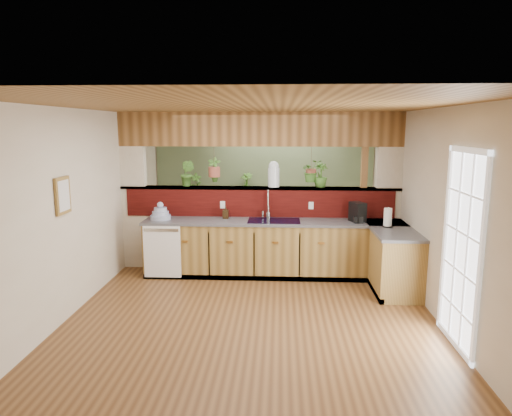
# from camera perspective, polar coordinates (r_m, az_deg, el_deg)

# --- Properties ---
(ground) EXTENTS (4.60, 7.00, 0.01)m
(ground) POSITION_cam_1_polar(r_m,az_deg,el_deg) (6.55, -0.15, -11.05)
(ground) COLOR brown
(ground) RESTS_ON ground
(ceiling) EXTENTS (4.60, 7.00, 0.01)m
(ceiling) POSITION_cam_1_polar(r_m,az_deg,el_deg) (6.11, -0.16, 12.32)
(ceiling) COLOR brown
(ceiling) RESTS_ON ground
(wall_back) EXTENTS (4.60, 0.02, 2.60)m
(wall_back) POSITION_cam_1_polar(r_m,az_deg,el_deg) (9.66, 1.00, 3.81)
(wall_back) COLOR beige
(wall_back) RESTS_ON ground
(wall_front) EXTENTS (4.60, 0.02, 2.60)m
(wall_front) POSITION_cam_1_polar(r_m,az_deg,el_deg) (2.83, -4.19, -12.12)
(wall_front) COLOR beige
(wall_front) RESTS_ON ground
(wall_left) EXTENTS (0.02, 7.00, 2.60)m
(wall_left) POSITION_cam_1_polar(r_m,az_deg,el_deg) (6.73, -20.11, 0.39)
(wall_left) COLOR beige
(wall_left) RESTS_ON ground
(wall_right) EXTENTS (0.02, 7.00, 2.60)m
(wall_right) POSITION_cam_1_polar(r_m,az_deg,el_deg) (6.49, 20.56, 0.02)
(wall_right) COLOR beige
(wall_right) RESTS_ON ground
(pass_through_partition) EXTENTS (4.60, 0.21, 2.60)m
(pass_through_partition) POSITION_cam_1_polar(r_m,az_deg,el_deg) (7.54, 0.64, 1.17)
(pass_through_partition) COLOR beige
(pass_through_partition) RESTS_ON ground
(pass_through_ledge) EXTENTS (4.60, 0.21, 0.04)m
(pass_through_ledge) POSITION_cam_1_polar(r_m,az_deg,el_deg) (7.52, 0.42, 2.52)
(pass_through_ledge) COLOR brown
(pass_through_ledge) RESTS_ON ground
(header_beam) EXTENTS (4.60, 0.15, 0.55)m
(header_beam) POSITION_cam_1_polar(r_m,az_deg,el_deg) (7.45, 0.43, 9.82)
(header_beam) COLOR brown
(header_beam) RESTS_ON ground
(sage_backwall) EXTENTS (4.55, 0.02, 2.55)m
(sage_backwall) POSITION_cam_1_polar(r_m,az_deg,el_deg) (9.64, 1.00, 3.79)
(sage_backwall) COLOR #5D714D
(sage_backwall) RESTS_ON ground
(countertop) EXTENTS (4.14, 1.52, 0.90)m
(countertop) POSITION_cam_1_polar(r_m,az_deg,el_deg) (7.24, 6.89, -5.30)
(countertop) COLOR brown
(countertop) RESTS_ON ground
(dishwasher) EXTENTS (0.58, 0.03, 0.82)m
(dishwasher) POSITION_cam_1_polar(r_m,az_deg,el_deg) (7.26, -11.65, -5.34)
(dishwasher) COLOR white
(dishwasher) RESTS_ON ground
(navy_sink) EXTENTS (0.82, 0.50, 0.18)m
(navy_sink) POSITION_cam_1_polar(r_m,az_deg,el_deg) (7.24, 2.26, -2.20)
(navy_sink) COLOR black
(navy_sink) RESTS_ON countertop
(french_door) EXTENTS (0.06, 1.02, 2.16)m
(french_door) POSITION_cam_1_polar(r_m,az_deg,el_deg) (5.34, 24.23, -5.08)
(french_door) COLOR white
(french_door) RESTS_ON ground
(framed_print) EXTENTS (0.04, 0.35, 0.45)m
(framed_print) POSITION_cam_1_polar(r_m,az_deg,el_deg) (5.96, -22.99, 1.44)
(framed_print) COLOR brown
(framed_print) RESTS_ON wall_left
(faucet) EXTENTS (0.21, 0.21, 0.47)m
(faucet) POSITION_cam_1_polar(r_m,az_deg,el_deg) (7.33, 1.51, 0.62)
(faucet) COLOR #B7B7B2
(faucet) RESTS_ON countertop
(dish_stack) EXTENTS (0.33, 0.33, 0.29)m
(dish_stack) POSITION_cam_1_polar(r_m,az_deg,el_deg) (7.45, -11.84, -0.74)
(dish_stack) COLOR #97A2C3
(dish_stack) RESTS_ON countertop
(soap_dispenser) EXTENTS (0.09, 0.10, 0.20)m
(soap_dispenser) POSITION_cam_1_polar(r_m,az_deg,el_deg) (7.39, -3.81, -0.54)
(soap_dispenser) COLOR #362613
(soap_dispenser) RESTS_ON countertop
(coffee_maker) EXTENTS (0.16, 0.28, 0.31)m
(coffee_maker) POSITION_cam_1_polar(r_m,az_deg,el_deg) (7.27, 12.58, -0.61)
(coffee_maker) COLOR black
(coffee_maker) RESTS_ON countertop
(paper_towel) EXTENTS (0.14, 0.14, 0.30)m
(paper_towel) POSITION_cam_1_polar(r_m,az_deg,el_deg) (7.01, 16.14, -1.20)
(paper_towel) COLOR black
(paper_towel) RESTS_ON countertop
(glass_jar) EXTENTS (0.19, 0.19, 0.42)m
(glass_jar) POSITION_cam_1_polar(r_m,az_deg,el_deg) (7.49, 2.23, 4.27)
(glass_jar) COLOR silver
(glass_jar) RESTS_ON pass_through_ledge
(ledge_plant_left) EXTENTS (0.29, 0.26, 0.43)m
(ledge_plant_left) POSITION_cam_1_polar(r_m,az_deg,el_deg) (7.64, -8.57, 4.31)
(ledge_plant_left) COLOR #396723
(ledge_plant_left) RESTS_ON pass_through_ledge
(ledge_plant_right) EXTENTS (0.28, 0.28, 0.40)m
(ledge_plant_right) POSITION_cam_1_polar(r_m,az_deg,el_deg) (7.52, 8.07, 4.11)
(ledge_plant_right) COLOR #396723
(ledge_plant_right) RESTS_ON pass_through_ledge
(hanging_plant_a) EXTENTS (0.22, 0.19, 0.53)m
(hanging_plant_a) POSITION_cam_1_polar(r_m,az_deg,el_deg) (7.55, -5.25, 5.78)
(hanging_plant_a) COLOR brown
(hanging_plant_a) RESTS_ON header_beam
(hanging_plant_b) EXTENTS (0.40, 0.38, 0.51)m
(hanging_plant_b) POSITION_cam_1_polar(r_m,az_deg,el_deg) (7.48, 6.93, 5.81)
(hanging_plant_b) COLOR brown
(hanging_plant_b) RESTS_ON header_beam
(shelving_console) EXTENTS (1.43, 0.58, 0.93)m
(shelving_console) POSITION_cam_1_polar(r_m,az_deg,el_deg) (9.60, -3.91, -1.09)
(shelving_console) COLOR black
(shelving_console) RESTS_ON ground
(shelf_plant_a) EXTENTS (0.27, 0.22, 0.45)m
(shelf_plant_a) POSITION_cam_1_polar(r_m,az_deg,el_deg) (9.58, -7.49, 3.00)
(shelf_plant_a) COLOR #396723
(shelf_plant_a) RESTS_ON shelving_console
(shelf_plant_b) EXTENTS (0.32, 0.32, 0.46)m
(shelf_plant_b) POSITION_cam_1_polar(r_m,az_deg,el_deg) (9.45, -1.21, 3.02)
(shelf_plant_b) COLOR #396723
(shelf_plant_b) RESTS_ON shelving_console
(floor_plant) EXTENTS (0.76, 0.68, 0.75)m
(floor_plant) POSITION_cam_1_polar(r_m,az_deg,el_deg) (9.06, 7.86, -2.67)
(floor_plant) COLOR #396723
(floor_plant) RESTS_ON ground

